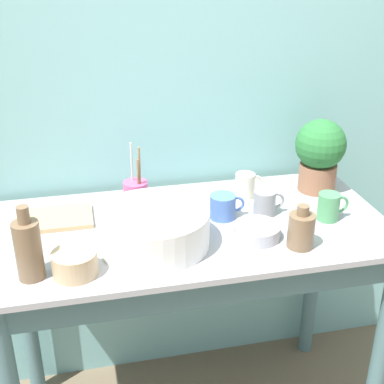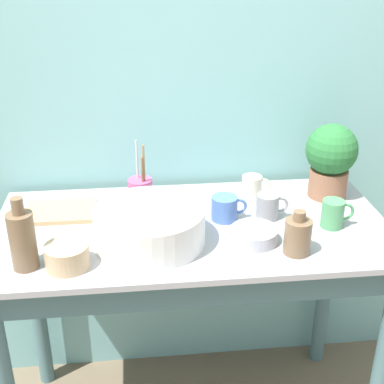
{
  "view_description": "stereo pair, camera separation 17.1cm",
  "coord_description": "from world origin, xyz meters",
  "px_view_note": "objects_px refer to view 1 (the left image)",
  "views": [
    {
      "loc": [
        -0.34,
        -1.19,
        1.73
      ],
      "look_at": [
        0.0,
        0.32,
        0.99
      ],
      "focal_mm": 50.0,
      "sensor_mm": 36.0,
      "label": 1
    },
    {
      "loc": [
        -0.17,
        -1.22,
        1.73
      ],
      "look_at": [
        0.0,
        0.32,
        0.99
      ],
      "focal_mm": 50.0,
      "sensor_mm": 36.0,
      "label": 2
    }
  ],
  "objects_px": {
    "bowl_small_tan": "(75,263)",
    "utensil_cup": "(136,194)",
    "tray_board": "(56,219)",
    "mug_green": "(329,207)",
    "bottle_short": "(301,230)",
    "mug_grey": "(265,203)",
    "potted_plant": "(320,152)",
    "mug_cream": "(246,185)",
    "bowl_small_steel": "(257,231)",
    "bottle_tall": "(28,249)",
    "mug_blue": "(223,206)",
    "bowl_wash_large": "(154,228)"
  },
  "relations": [
    {
      "from": "bowl_small_steel",
      "to": "utensil_cup",
      "type": "relative_size",
      "value": 0.62
    },
    {
      "from": "potted_plant",
      "to": "bowl_small_tan",
      "type": "bearing_deg",
      "value": -157.31
    },
    {
      "from": "mug_green",
      "to": "mug_grey",
      "type": "bearing_deg",
      "value": 157.59
    },
    {
      "from": "potted_plant",
      "to": "bottle_short",
      "type": "distance_m",
      "value": 0.44
    },
    {
      "from": "potted_plant",
      "to": "bottle_tall",
      "type": "xyz_separation_m",
      "value": [
        -1.02,
        -0.36,
        -0.06
      ]
    },
    {
      "from": "bottle_tall",
      "to": "utensil_cup",
      "type": "relative_size",
      "value": 0.92
    },
    {
      "from": "bottle_short",
      "to": "mug_green",
      "type": "height_order",
      "value": "bottle_short"
    },
    {
      "from": "bowl_small_steel",
      "to": "bowl_small_tan",
      "type": "bearing_deg",
      "value": -171.62
    },
    {
      "from": "mug_grey",
      "to": "bowl_small_steel",
      "type": "xyz_separation_m",
      "value": [
        -0.08,
        -0.15,
        -0.02
      ]
    },
    {
      "from": "mug_blue",
      "to": "bowl_small_tan",
      "type": "bearing_deg",
      "value": -154.56
    },
    {
      "from": "bowl_small_tan",
      "to": "tray_board",
      "type": "relative_size",
      "value": 0.53
    },
    {
      "from": "mug_green",
      "to": "mug_blue",
      "type": "xyz_separation_m",
      "value": [
        -0.34,
        0.09,
        -0.01
      ]
    },
    {
      "from": "mug_cream",
      "to": "bowl_small_steel",
      "type": "bearing_deg",
      "value": -101.01
    },
    {
      "from": "bottle_tall",
      "to": "bottle_short",
      "type": "height_order",
      "value": "bottle_tall"
    },
    {
      "from": "potted_plant",
      "to": "tray_board",
      "type": "relative_size",
      "value": 1.13
    },
    {
      "from": "mug_grey",
      "to": "bowl_small_tan",
      "type": "height_order",
      "value": "mug_grey"
    },
    {
      "from": "mug_green",
      "to": "mug_blue",
      "type": "bearing_deg",
      "value": 165.45
    },
    {
      "from": "mug_grey",
      "to": "utensil_cup",
      "type": "xyz_separation_m",
      "value": [
        -0.42,
        0.14,
        0.01
      ]
    },
    {
      "from": "bowl_small_steel",
      "to": "tray_board",
      "type": "height_order",
      "value": "bowl_small_steel"
    },
    {
      "from": "bowl_wash_large",
      "to": "tray_board",
      "type": "height_order",
      "value": "bowl_wash_large"
    },
    {
      "from": "potted_plant",
      "to": "mug_green",
      "type": "xyz_separation_m",
      "value": [
        -0.06,
        -0.23,
        -0.1
      ]
    },
    {
      "from": "mug_grey",
      "to": "utensil_cup",
      "type": "bearing_deg",
      "value": 161.61
    },
    {
      "from": "bowl_small_steel",
      "to": "mug_blue",
      "type": "bearing_deg",
      "value": 113.41
    },
    {
      "from": "mug_blue",
      "to": "utensil_cup",
      "type": "xyz_separation_m",
      "value": [
        -0.28,
        0.13,
        0.01
      ]
    },
    {
      "from": "bowl_wash_large",
      "to": "bowl_small_steel",
      "type": "relative_size",
      "value": 2.32
    },
    {
      "from": "bottle_tall",
      "to": "bowl_small_tan",
      "type": "relative_size",
      "value": 1.72
    },
    {
      "from": "mug_blue",
      "to": "tray_board",
      "type": "relative_size",
      "value": 0.5
    },
    {
      "from": "potted_plant",
      "to": "utensil_cup",
      "type": "distance_m",
      "value": 0.69
    },
    {
      "from": "mug_cream",
      "to": "tray_board",
      "type": "distance_m",
      "value": 0.68
    },
    {
      "from": "bowl_wash_large",
      "to": "mug_green",
      "type": "relative_size",
      "value": 3.15
    },
    {
      "from": "bottle_short",
      "to": "mug_grey",
      "type": "relative_size",
      "value": 1.27
    },
    {
      "from": "mug_green",
      "to": "utensil_cup",
      "type": "bearing_deg",
      "value": 160.32
    },
    {
      "from": "bottle_tall",
      "to": "mug_cream",
      "type": "height_order",
      "value": "bottle_tall"
    },
    {
      "from": "bowl_wash_large",
      "to": "mug_cream",
      "type": "xyz_separation_m",
      "value": [
        0.38,
        0.26,
        -0.01
      ]
    },
    {
      "from": "mug_green",
      "to": "mug_cream",
      "type": "distance_m",
      "value": 0.32
    },
    {
      "from": "bottle_short",
      "to": "utensil_cup",
      "type": "relative_size",
      "value": 0.58
    },
    {
      "from": "mug_green",
      "to": "bowl_small_tan",
      "type": "distance_m",
      "value": 0.85
    },
    {
      "from": "bowl_small_tan",
      "to": "tray_board",
      "type": "distance_m",
      "value": 0.34
    },
    {
      "from": "bowl_wash_large",
      "to": "utensil_cup",
      "type": "distance_m",
      "value": 0.26
    },
    {
      "from": "potted_plant",
      "to": "bowl_small_steel",
      "type": "height_order",
      "value": "potted_plant"
    },
    {
      "from": "mug_cream",
      "to": "mug_grey",
      "type": "bearing_deg",
      "value": -81.24
    },
    {
      "from": "bowl_small_steel",
      "to": "bottle_tall",
      "type": "bearing_deg",
      "value": -173.98
    },
    {
      "from": "mug_green",
      "to": "utensil_cup",
      "type": "xyz_separation_m",
      "value": [
        -0.62,
        0.22,
        0.01
      ]
    },
    {
      "from": "bowl_wash_large",
      "to": "tray_board",
      "type": "relative_size",
      "value": 1.42
    },
    {
      "from": "bowl_small_tan",
      "to": "utensil_cup",
      "type": "relative_size",
      "value": 0.54
    },
    {
      "from": "bowl_small_steel",
      "to": "tray_board",
      "type": "relative_size",
      "value": 0.61
    },
    {
      "from": "bottle_tall",
      "to": "mug_blue",
      "type": "distance_m",
      "value": 0.66
    },
    {
      "from": "bowl_small_steel",
      "to": "bottle_short",
      "type": "bearing_deg",
      "value": -35.46
    },
    {
      "from": "bottle_tall",
      "to": "bowl_small_tan",
      "type": "bearing_deg",
      "value": -5.29
    },
    {
      "from": "potted_plant",
      "to": "bottle_tall",
      "type": "distance_m",
      "value": 1.08
    }
  ]
}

